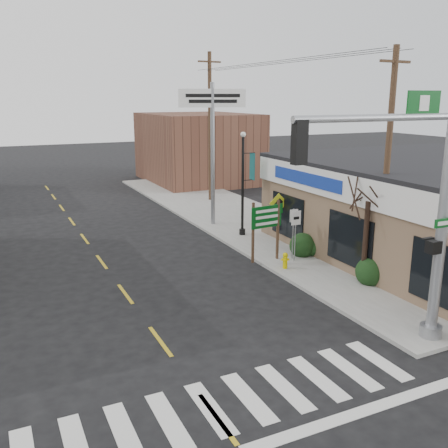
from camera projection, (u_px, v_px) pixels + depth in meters
name	position (u px, v px, depth m)	size (l,w,h in m)	color
ground	(217.00, 418.00, 11.10)	(140.00, 140.00, 0.00)	black
sidewalk_right	(269.00, 232.00, 26.21)	(6.00, 38.00, 0.13)	gray
center_line	(125.00, 294.00, 18.10)	(0.12, 56.00, 0.01)	gold
crosswalk	(210.00, 408.00, 11.45)	(11.00, 2.20, 0.01)	silver
bldg_distant_right	(198.00, 148.00, 41.65)	(8.00, 10.00, 5.60)	brown
traffic_signal_pole	(423.00, 200.00, 13.28)	(5.51, 0.40, 6.97)	#93969B
guide_sign	(266.00, 223.00, 20.94)	(1.48, 0.13, 2.59)	#4E3624
fire_hydrant	(285.00, 260.00, 20.34)	(0.21, 0.21, 0.67)	#C5B400
ped_crossing_sign	(278.00, 209.00, 23.55)	(0.94, 0.07, 2.43)	gray
lamp_post	(244.00, 176.00, 24.71)	(0.67, 0.53, 5.17)	black
dance_center_sign	(212.00, 120.00, 26.22)	(3.55, 0.22, 7.55)	gray
bare_tree	(369.00, 186.00, 17.96)	(2.35, 2.35, 4.69)	black
shrub_front	(371.00, 272.00, 18.75)	(1.14, 1.14, 0.85)	#253D1A
shrub_back	(302.00, 246.00, 22.05)	(1.14, 1.14, 0.86)	#163218
utility_pole_near	(387.00, 166.00, 18.13)	(1.49, 0.22, 8.56)	#3F2F1B
utility_pole_far	(210.00, 126.00, 32.84)	(1.67, 0.25, 9.61)	#3D2D1A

